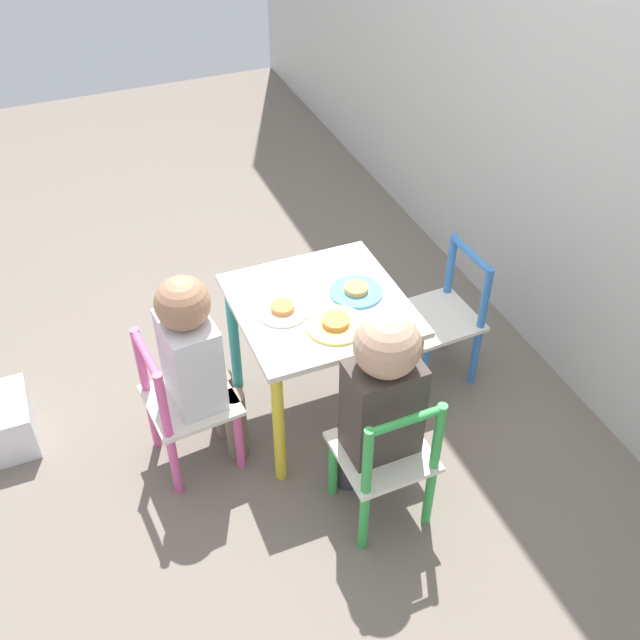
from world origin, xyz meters
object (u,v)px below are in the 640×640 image
(child_front, at_px, (196,357))
(plate_back, at_px, (356,291))
(kids_table, at_px, (320,323))
(chair_green, at_px, (386,460))
(child_right, at_px, (380,395))
(plate_right, at_px, (336,324))
(plate_front, at_px, (283,310))
(chair_blue, at_px, (443,318))
(storage_bin, at_px, (3,423))
(chair_pink, at_px, (184,405))

(child_front, bearing_deg, plate_back, -91.23)
(kids_table, relative_size, chair_green, 1.03)
(child_right, xyz_separation_m, plate_back, (-0.41, 0.11, 0.03))
(plate_right, bearing_deg, plate_front, -135.00)
(chair_blue, bearing_deg, child_right, -49.31)
(chair_green, xyz_separation_m, plate_front, (-0.47, -0.13, 0.24))
(child_front, xyz_separation_m, plate_right, (0.08, 0.41, 0.06))
(child_right, xyz_separation_m, child_front, (-0.37, -0.42, -0.03))
(plate_right, bearing_deg, storage_bin, -110.45)
(plate_back, relative_size, storage_bin, 0.69)
(chair_blue, distance_m, child_right, 0.67)
(chair_green, relative_size, plate_front, 3.18)
(chair_green, relative_size, storage_bin, 2.10)
(plate_front, bearing_deg, storage_bin, -106.02)
(chair_blue, height_order, child_right, child_right)
(chair_blue, distance_m, storage_bin, 1.52)
(chair_pink, height_order, child_front, child_front)
(chair_blue, height_order, storage_bin, chair_blue)
(child_front, height_order, plate_back, child_front)
(chair_pink, xyz_separation_m, plate_front, (-0.04, 0.35, 0.24))
(plate_right, bearing_deg, plate_back, 135.00)
(chair_green, xyz_separation_m, plate_back, (-0.47, 0.11, 0.24))
(chair_pink, xyz_separation_m, storage_bin, (-0.30, -0.55, -0.16))
(plate_back, bearing_deg, kids_table, -90.00)
(kids_table, bearing_deg, chair_green, 1.22)
(chair_pink, bearing_deg, chair_blue, -91.52)
(kids_table, distance_m, child_front, 0.41)
(chair_green, distance_m, chair_pink, 0.64)
(chair_pink, xyz_separation_m, plate_back, (-0.04, 0.59, 0.24))
(chair_blue, bearing_deg, chair_green, -45.56)
(kids_table, height_order, chair_pink, chair_pink)
(kids_table, relative_size, chair_blue, 1.03)
(chair_blue, relative_size, child_front, 0.71)
(child_right, bearing_deg, chair_green, 90.00)
(child_right, bearing_deg, chair_blue, -138.19)
(chair_green, height_order, child_front, child_front)
(chair_pink, height_order, plate_back, chair_pink)
(chair_pink, xyz_separation_m, chair_blue, (-0.06, 0.94, 0.00))
(plate_front, height_order, storage_bin, plate_front)
(plate_right, bearing_deg, child_front, -101.62)
(plate_front, bearing_deg, chair_blue, 91.86)
(plate_right, height_order, plate_front, same)
(child_front, distance_m, storage_bin, 0.76)
(plate_front, bearing_deg, plate_right, 45.00)
(plate_right, bearing_deg, child_right, 1.74)
(kids_table, height_order, child_right, child_right)
(chair_pink, height_order, child_right, child_right)
(chair_green, distance_m, child_front, 0.63)
(plate_back, bearing_deg, chair_blue, 93.16)
(kids_table, xyz_separation_m, plate_right, (0.12, 0.00, 0.09))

